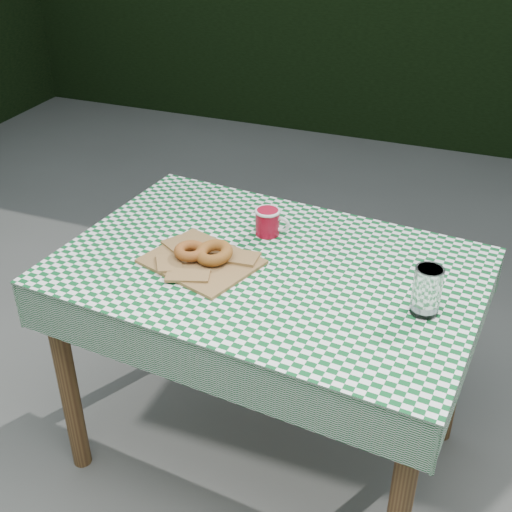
# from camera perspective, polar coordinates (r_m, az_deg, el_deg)

# --- Properties ---
(ground) EXTENTS (60.00, 60.00, 0.00)m
(ground) POSITION_cam_1_polar(r_m,az_deg,el_deg) (2.55, -1.79, -12.92)
(ground) COLOR #51514C
(ground) RESTS_ON ground
(hedge_north) EXTENTS (7.00, 0.70, 1.80)m
(hedge_north) POSITION_cam_1_polar(r_m,az_deg,el_deg) (5.00, 13.31, 20.55)
(hedge_north) COLOR black
(hedge_north) RESTS_ON ground
(table) EXTENTS (1.26, 0.90, 0.75)m
(table) POSITION_cam_1_polar(r_m,az_deg,el_deg) (2.15, 0.95, -9.37)
(table) COLOR #55331D
(table) RESTS_ON ground
(tablecloth) EXTENTS (1.28, 0.92, 0.01)m
(tablecloth) POSITION_cam_1_polar(r_m,az_deg,el_deg) (1.92, 1.05, -0.83)
(tablecloth) COLOR #0C4D20
(tablecloth) RESTS_ON table
(paper_bag) EXTENTS (0.37, 0.33, 0.02)m
(paper_bag) POSITION_cam_1_polar(r_m,az_deg,el_deg) (1.93, -4.72, -0.40)
(paper_bag) COLOR olive
(paper_bag) RESTS_ON tablecloth
(bagel_front) EXTENTS (0.13, 0.13, 0.03)m
(bagel_front) POSITION_cam_1_polar(r_m,az_deg,el_deg) (1.94, -5.65, 0.44)
(bagel_front) COLOR #955C1E
(bagel_front) RESTS_ON paper_bag
(bagel_back) EXTENTS (0.15, 0.15, 0.03)m
(bagel_back) POSITION_cam_1_polar(r_m,az_deg,el_deg) (1.92, -3.65, 0.28)
(bagel_back) COLOR brown
(bagel_back) RESTS_ON paper_bag
(coffee_mug) EXTENTS (0.15, 0.15, 0.08)m
(coffee_mug) POSITION_cam_1_polar(r_m,az_deg,el_deg) (2.06, 0.99, 2.94)
(coffee_mug) COLOR maroon
(coffee_mug) RESTS_ON tablecloth
(drinking_glass) EXTENTS (0.08, 0.08, 0.13)m
(drinking_glass) POSITION_cam_1_polar(r_m,az_deg,el_deg) (1.75, 14.47, -2.92)
(drinking_glass) COLOR white
(drinking_glass) RESTS_ON tablecloth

